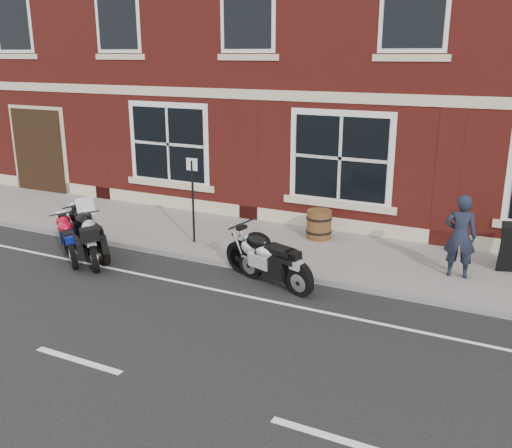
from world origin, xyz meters
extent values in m
plane|color=black|center=(0.00, 0.00, 0.00)|extent=(80.00, 80.00, 0.00)
cube|color=slate|center=(0.00, 3.00, 0.06)|extent=(30.00, 3.00, 0.12)
cube|color=slate|center=(0.00, 1.42, 0.06)|extent=(30.00, 0.16, 0.12)
cube|color=maroon|center=(0.00, 10.50, 6.00)|extent=(24.00, 12.00, 12.00)
cylinder|color=black|center=(-3.17, 0.91, 0.30)|extent=(0.51, 0.52, 0.60)
cylinder|color=black|center=(-2.22, -0.07, 0.30)|extent=(0.51, 0.52, 0.60)
cube|color=black|center=(-2.73, 0.45, 0.62)|extent=(0.69, 0.70, 0.21)
ellipsoid|color=#A4A4A8|center=(-2.83, 0.55, 0.74)|extent=(0.61, 0.62, 0.30)
cube|color=black|center=(-2.46, 0.18, 0.70)|extent=(0.54, 0.54, 0.09)
cube|color=silver|center=(-3.16, 0.90, 1.09)|extent=(0.31, 0.30, 0.43)
cylinder|color=black|center=(-3.76, 0.71, 0.29)|extent=(0.52, 0.46, 0.58)
cylinder|color=black|center=(-2.76, -0.14, 0.29)|extent=(0.52, 0.46, 0.58)
cube|color=black|center=(-3.29, 0.32, 0.60)|extent=(0.69, 0.63, 0.20)
ellipsoid|color=#AA0720|center=(-3.39, 0.41, 0.70)|extent=(0.60, 0.58, 0.29)
cube|color=black|center=(-3.02, 0.08, 0.67)|extent=(0.53, 0.50, 0.09)
cylinder|color=black|center=(-3.65, 1.05, 0.33)|extent=(0.64, 0.45, 0.66)
cylinder|color=black|center=(-2.35, 0.31, 0.33)|extent=(0.64, 0.45, 0.66)
cube|color=black|center=(-3.04, 0.71, 0.68)|extent=(0.84, 0.63, 0.23)
ellipsoid|color=black|center=(-3.18, 0.78, 0.81)|extent=(0.69, 0.61, 0.33)
cube|color=black|center=(-2.69, 0.50, 0.77)|extent=(0.63, 0.52, 0.10)
cylinder|color=black|center=(0.84, 1.08, 0.29)|extent=(0.58, 0.29, 0.58)
cylinder|color=black|center=(2.08, 0.68, 0.29)|extent=(0.58, 0.29, 0.58)
cube|color=black|center=(1.42, 0.90, 0.59)|extent=(0.75, 0.43, 0.20)
ellipsoid|color=silver|center=(1.29, 0.94, 0.70)|extent=(0.58, 0.47, 0.29)
cube|color=black|center=(1.76, 0.78, 0.67)|extent=(0.54, 0.38, 0.09)
cylinder|color=black|center=(0.51, 1.25, 0.35)|extent=(0.70, 0.36, 0.70)
cylinder|color=black|center=(2.00, 0.75, 0.35)|extent=(0.70, 0.36, 0.70)
cube|color=black|center=(1.20, 1.02, 0.72)|extent=(0.91, 0.53, 0.24)
ellipsoid|color=black|center=(1.05, 1.07, 0.85)|extent=(0.70, 0.57, 0.35)
cube|color=black|center=(1.62, 0.88, 0.80)|extent=(0.66, 0.46, 0.11)
imported|color=black|center=(4.59, 2.72, 0.96)|extent=(0.65, 0.45, 1.68)
cylinder|color=#471F13|center=(1.27, 3.79, 0.47)|extent=(0.59, 0.59, 0.69)
cylinder|color=black|center=(1.27, 3.79, 0.30)|extent=(0.62, 0.62, 0.05)
cylinder|color=black|center=(1.27, 3.79, 0.63)|extent=(0.62, 0.62, 0.05)
cylinder|color=black|center=(-1.26, 2.20, 1.09)|extent=(0.05, 0.05, 1.95)
cube|color=silver|center=(-1.26, 2.20, 1.98)|extent=(0.28, 0.02, 0.28)
camera|label=1|loc=(5.75, -8.57, 4.40)|focal=40.00mm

